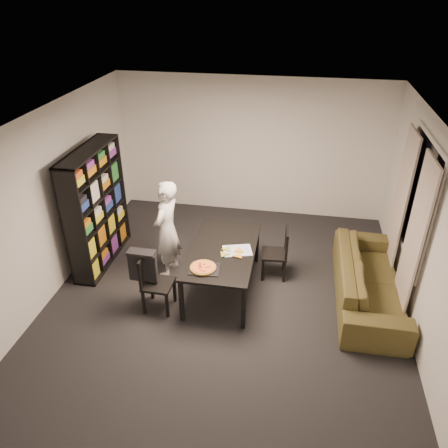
% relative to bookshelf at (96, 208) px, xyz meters
% --- Properties ---
extents(room, '(5.01, 5.51, 2.61)m').
position_rel_bookshelf_xyz_m(room, '(2.16, -0.60, 0.35)').
color(room, black).
rests_on(room, ground).
extents(window_pane, '(0.02, 1.40, 1.60)m').
position_rel_bookshelf_xyz_m(window_pane, '(4.64, -0.00, 0.55)').
color(window_pane, black).
rests_on(window_pane, room).
extents(window_frame, '(0.03, 1.52, 1.72)m').
position_rel_bookshelf_xyz_m(window_frame, '(4.64, -0.00, 0.55)').
color(window_frame, white).
rests_on(window_frame, room).
extents(curtain_left, '(0.03, 0.70, 2.25)m').
position_rel_bookshelf_xyz_m(curtain_left, '(4.56, -0.52, 0.20)').
color(curtain_left, '#B8AB9D').
rests_on(curtain_left, room).
extents(curtain_right, '(0.03, 0.70, 2.25)m').
position_rel_bookshelf_xyz_m(curtain_right, '(4.56, 0.52, 0.20)').
color(curtain_right, '#B8AB9D').
rests_on(curtain_right, room).
extents(bookshelf, '(0.35, 1.50, 1.90)m').
position_rel_bookshelf_xyz_m(bookshelf, '(0.00, 0.00, 0.00)').
color(bookshelf, black).
rests_on(bookshelf, room).
extents(dining_table, '(0.93, 1.67, 0.69)m').
position_rel_bookshelf_xyz_m(dining_table, '(2.07, -0.42, -0.32)').
color(dining_table, black).
rests_on(dining_table, room).
extents(chair_left, '(0.41, 0.41, 0.85)m').
position_rel_bookshelf_xyz_m(chair_left, '(1.20, -1.01, -0.46)').
color(chair_left, black).
rests_on(chair_left, room).
extents(chair_right, '(0.41, 0.41, 0.82)m').
position_rel_bookshelf_xyz_m(chair_right, '(2.87, 0.05, -0.48)').
color(chair_right, black).
rests_on(chair_right, room).
extents(draped_jacket, '(0.40, 0.18, 0.47)m').
position_rel_bookshelf_xyz_m(draped_jacket, '(1.08, -1.00, -0.25)').
color(draped_jacket, black).
rests_on(draped_jacket, chair_left).
extents(person, '(0.47, 0.63, 1.56)m').
position_rel_bookshelf_xyz_m(person, '(1.18, -0.17, -0.17)').
color(person, silver).
rests_on(person, room).
extents(baking_tray, '(0.42, 0.34, 0.01)m').
position_rel_bookshelf_xyz_m(baking_tray, '(1.92, -0.94, -0.25)').
color(baking_tray, black).
rests_on(baking_tray, dining_table).
extents(pepperoni_pizza, '(0.35, 0.35, 0.03)m').
position_rel_bookshelf_xyz_m(pepperoni_pizza, '(1.90, -0.95, -0.23)').
color(pepperoni_pizza, olive).
rests_on(pepperoni_pizza, dining_table).
extents(kitchen_towel, '(0.47, 0.40, 0.01)m').
position_rel_bookshelf_xyz_m(kitchen_towel, '(2.29, -0.43, -0.25)').
color(kitchen_towel, silver).
rests_on(kitchen_towel, dining_table).
extents(pizza_slices, '(0.38, 0.32, 0.01)m').
position_rel_bookshelf_xyz_m(pizza_slices, '(2.22, -0.50, -0.24)').
color(pizza_slices, gold).
rests_on(pizza_slices, dining_table).
extents(sofa, '(0.88, 2.25, 0.66)m').
position_rel_bookshelf_xyz_m(sofa, '(4.17, -0.29, -0.62)').
color(sofa, '#3D3118').
rests_on(sofa, room).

